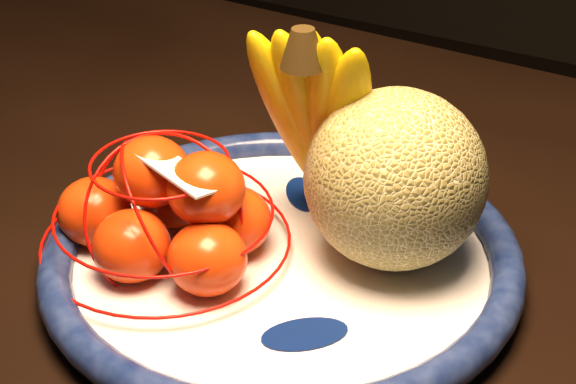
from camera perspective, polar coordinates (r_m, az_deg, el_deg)
The scene contains 6 objects.
dining_table at distance 0.94m, azimuth -11.11°, elevation -1.80°, with size 1.49×0.92×0.73m.
fruit_bowl at distance 0.71m, azimuth -0.42°, elevation -4.14°, with size 0.39×0.39×0.03m.
cantaloupe at distance 0.68m, azimuth 6.94°, elevation 0.84°, with size 0.14×0.14×0.14m, color olive.
banana_bunch at distance 0.71m, azimuth 2.11°, elevation 5.08°, with size 0.13×0.12×0.20m.
mandarin_bag at distance 0.70m, azimuth -7.67°, elevation -1.39°, with size 0.24×0.24×0.13m.
price_tag at distance 0.66m, azimuth -7.08°, elevation 1.32°, with size 0.07×0.03×0.00m, color white.
Camera 1 is at (0.60, -0.56, 1.16)m, focal length 55.00 mm.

